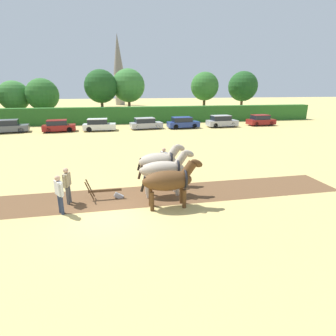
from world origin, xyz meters
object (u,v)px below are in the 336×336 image
object	(u,v)px
tree_right	(205,86)
church_spire	(118,68)
tree_center_left	(42,95)
farmer_onlooker_left	(59,192)
farmer_beside_team	(164,159)
farmer_at_plow	(67,183)
tree_center_right	(128,86)
parked_car_end_right	(261,120)
plow	(108,193)
tree_far_right	(243,86)
parked_car_center_left	(59,126)
tree_center	(101,86)
draft_horse_lead_right	(164,169)
draft_horse_lead_left	(170,180)
parked_car_left	(8,127)
draft_horse_trail_left	(159,161)
parked_car_center_right	(146,124)
parked_car_center	(99,125)
tree_left	(14,96)
parked_car_far_right	(222,121)
parked_car_right	(183,123)

from	to	relation	value
tree_right	church_spire	size ratio (longest dim) A/B	0.39
tree_center_left	farmer_onlooker_left	size ratio (longest dim) A/B	3.77
farmer_beside_team	farmer_at_plow	bearing A→B (deg)	-175.32
tree_center_right	parked_car_end_right	distance (m)	21.61
tree_right	plow	world-z (taller)	tree_right
tree_far_right	parked_car_center_left	size ratio (longest dim) A/B	1.99
church_spire	farmer_onlooker_left	distance (m)	73.99
tree_right	plow	xyz separation A→B (m)	(-15.46, -32.49, -5.05)
tree_center	farmer_onlooker_left	size ratio (longest dim) A/B	4.52
draft_horse_lead_right	plow	size ratio (longest dim) A/B	1.63
draft_horse_lead_left	farmer_at_plow	size ratio (longest dim) A/B	1.66
tree_center_left	parked_car_left	xyz separation A→B (m)	(-1.61, -10.95, -3.40)
tree_center_left	farmer_at_plow	world-z (taller)	tree_center_left
tree_far_right	farmer_onlooker_left	size ratio (longest dim) A/B	4.57
draft_horse_trail_left	parked_car_center_right	world-z (taller)	draft_horse_trail_left
parked_car_center	parked_car_center_right	distance (m)	5.97
draft_horse_trail_left	farmer_onlooker_left	size ratio (longest dim) A/B	1.56
parked_car_left	draft_horse_lead_right	bearing A→B (deg)	-66.36
tree_left	parked_car_far_right	xyz separation A→B (m)	(29.90, -11.85, -3.18)
farmer_beside_team	farmer_onlooker_left	world-z (taller)	farmer_onlooker_left
parked_car_right	tree_right	bearing A→B (deg)	53.68
parked_car_left	parked_car_center	world-z (taller)	parked_car_left
tree_far_right	parked_car_left	world-z (taller)	tree_far_right
tree_center_right	draft_horse_trail_left	bearing A→B (deg)	-89.66
farmer_beside_team	parked_car_far_right	world-z (taller)	farmer_beside_team
tree_far_right	farmer_onlooker_left	bearing A→B (deg)	-125.52
tree_center	parked_car_center_right	world-z (taller)	tree_center
draft_horse_trail_left	plow	distance (m)	3.32
tree_left	farmer_at_plow	xyz separation A→B (m)	(13.41, -34.12, -2.91)
church_spire	farmer_beside_team	size ratio (longest dim) A/B	11.70
tree_center_left	parked_car_right	bearing A→B (deg)	-29.57
draft_horse_lead_right	farmer_at_plow	xyz separation A→B (m)	(-4.64, -0.21, -0.33)
tree_far_right	draft_horse_lead_right	world-z (taller)	tree_far_right
tree_right	parked_car_right	xyz separation A→B (m)	(-6.33, -10.56, -4.66)
tree_right	parked_car_center	size ratio (longest dim) A/B	1.95
parked_car_center_right	draft_horse_lead_right	bearing A→B (deg)	-101.19
tree_right	tree_far_right	size ratio (longest dim) A/B	0.97
tree_center_right	draft_horse_trail_left	world-z (taller)	tree_center_right
farmer_beside_team	parked_car_end_right	bearing A→B (deg)	19.32
farmer_onlooker_left	parked_car_center	xyz separation A→B (m)	(0.20, 23.04, -0.31)
tree_left	tree_center	size ratio (longest dim) A/B	0.79
plow	farmer_at_plow	world-z (taller)	farmer_at_plow
tree_center	parked_car_center	world-z (taller)	tree_center
tree_center_left	draft_horse_trail_left	size ratio (longest dim) A/B	2.42
tree_left	plow	size ratio (longest dim) A/B	3.49
draft_horse_trail_left	farmer_at_plow	world-z (taller)	draft_horse_trail_left
draft_horse_lead_right	draft_horse_trail_left	bearing A→B (deg)	90.42
tree_left	tree_far_right	size ratio (longest dim) A/B	0.78
tree_center_right	parked_car_far_right	world-z (taller)	tree_center_right
farmer_beside_team	parked_car_left	distance (m)	24.80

